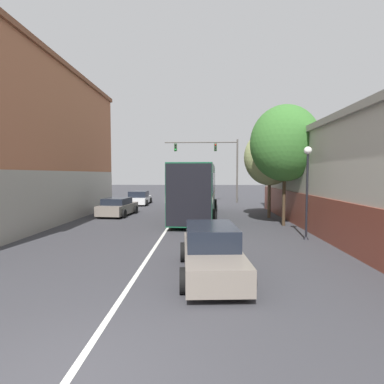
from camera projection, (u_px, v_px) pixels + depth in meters
The scene contains 9 objects.
lane_center_line at pixel (174, 219), 19.99m from camera, with size 0.14×43.74×0.01m.
bus at pixel (196, 188), 20.76m from camera, with size 3.19×11.05×3.62m.
hatchback_foreground at pixel (211, 251), 9.00m from camera, with size 2.12×4.57×1.45m.
parked_car_left_near at pixel (118, 207), 21.67m from camera, with size 2.32×4.12×1.30m.
parked_car_left_mid at pixel (139, 198), 29.81m from camera, with size 2.24×4.63×1.34m.
traffic_signal_gantry at pixel (216, 157), 31.41m from camera, with size 7.72×0.36×6.64m.
street_lamp at pixel (307, 181), 13.64m from camera, with size 0.36×0.36×4.26m.
street_tree_near at pixel (285, 143), 17.22m from camera, with size 3.98×3.58×6.98m.
street_tree_far at pixel (270, 157), 20.44m from camera, with size 3.50×3.15×6.08m.
Camera 1 is at (1.98, -3.92, 3.00)m, focal length 28.00 mm.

